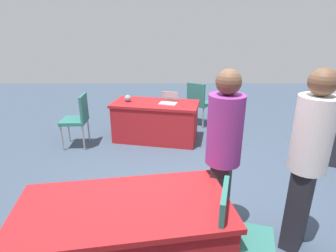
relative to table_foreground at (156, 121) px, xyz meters
The scene contains 11 objects.
ground_plane 1.87m from the table_foreground, 102.42° to the left, with size 14.40×14.40×0.00m, color #3D4C60.
table_foreground is the anchor object (origin of this frame).
table_mid_left 3.12m from the table_foreground, 87.56° to the left, with size 1.89×1.15×0.75m.
chair_tucked_right 1.44m from the table_foreground, 12.51° to the left, with size 0.45×0.45×0.98m.
chair_aisle 3.34m from the table_foreground, 103.80° to the left, with size 0.54×0.54×0.95m.
chair_by_pillar 1.23m from the table_foreground, 137.80° to the right, with size 0.61×0.61×0.97m.
person_presenter 2.78m from the table_foreground, 106.58° to the left, with size 0.44×0.44×1.78m.
person_attendee_standing 3.22m from the table_foreground, 118.67° to the left, with size 0.48×0.48×1.81m.
laptop_silver 0.48m from the table_foreground, behind, with size 0.39×0.37×0.21m.
yarn_ball 0.69m from the table_foreground, ahead, with size 0.13×0.13×0.13m, color gray.
scissors_red 0.66m from the table_foreground, 161.13° to the left, with size 0.18×0.04×0.01m, color red.
Camera 1 is at (0.16, 3.23, 2.15)m, focal length 29.38 mm.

